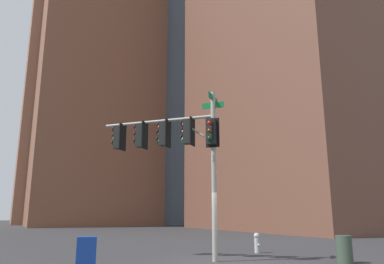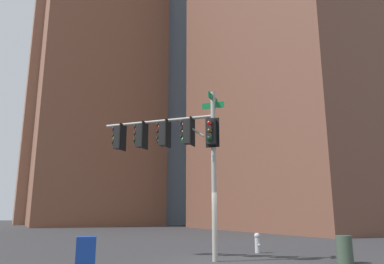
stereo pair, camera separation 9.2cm
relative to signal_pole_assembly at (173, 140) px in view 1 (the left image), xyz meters
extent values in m
plane|color=#2D2D30|center=(1.46, 1.43, -4.63)|extent=(200.00, 200.00, 0.00)
cylinder|color=#9E998C|center=(1.21, 1.20, -1.38)|extent=(0.19, 0.19, 6.50)
cylinder|color=#9E998C|center=(-0.59, -0.50, 0.88)|extent=(3.68, 3.47, 0.12)
cylinder|color=#9E998C|center=(0.56, 0.59, 0.43)|extent=(0.81, 0.77, 0.75)
cube|color=#0F6B33|center=(1.21, 1.20, 1.62)|extent=(0.84, 0.89, 0.24)
cube|color=#0F6B33|center=(1.21, 1.20, 1.32)|extent=(0.69, 0.65, 0.24)
cube|color=white|center=(1.21, 1.20, -0.81)|extent=(0.33, 0.35, 0.24)
cube|color=black|center=(0.42, 0.46, 0.32)|extent=(0.48, 0.48, 1.00)
cube|color=black|center=(0.56, 0.59, 0.32)|extent=(0.40, 0.42, 1.16)
sphere|color=#470A07|center=(0.27, 0.32, 0.62)|extent=(0.20, 0.20, 0.20)
cylinder|color=black|center=(0.23, 0.27, 0.71)|extent=(0.19, 0.19, 0.23)
sphere|color=#4C330A|center=(0.27, 0.32, 0.32)|extent=(0.20, 0.20, 0.20)
cylinder|color=black|center=(0.23, 0.27, 0.41)|extent=(0.19, 0.19, 0.23)
sphere|color=green|center=(0.27, 0.32, 0.02)|extent=(0.20, 0.20, 0.20)
cylinder|color=black|center=(0.23, 0.27, 0.11)|extent=(0.19, 0.19, 0.23)
cube|color=black|center=(-0.36, -0.28, 0.32)|extent=(0.48, 0.48, 1.00)
cube|color=black|center=(-0.22, -0.15, 0.32)|extent=(0.40, 0.42, 1.16)
sphere|color=red|center=(-0.51, -0.42, 0.62)|extent=(0.20, 0.20, 0.20)
cylinder|color=black|center=(-0.56, -0.46, 0.71)|extent=(0.19, 0.19, 0.23)
sphere|color=#4C330A|center=(-0.51, -0.42, 0.32)|extent=(0.20, 0.20, 0.20)
cylinder|color=black|center=(-0.56, -0.46, 0.41)|extent=(0.19, 0.19, 0.23)
sphere|color=#0A3819|center=(-0.51, -0.42, 0.02)|extent=(0.20, 0.20, 0.20)
cylinder|color=black|center=(-0.56, -0.46, 0.11)|extent=(0.19, 0.19, 0.23)
cube|color=black|center=(-1.14, -1.01, 0.32)|extent=(0.48, 0.48, 1.00)
cube|color=black|center=(-1.00, -0.88, 0.32)|extent=(0.40, 0.42, 1.16)
sphere|color=red|center=(-1.29, -1.15, 0.62)|extent=(0.20, 0.20, 0.20)
cylinder|color=black|center=(-1.34, -1.20, 0.71)|extent=(0.19, 0.19, 0.23)
sphere|color=#4C330A|center=(-1.29, -1.15, 0.32)|extent=(0.20, 0.20, 0.20)
cylinder|color=black|center=(-1.34, -1.20, 0.41)|extent=(0.19, 0.19, 0.23)
sphere|color=#0A3819|center=(-1.29, -1.15, 0.02)|extent=(0.20, 0.20, 0.20)
cylinder|color=black|center=(-1.34, -1.20, 0.11)|extent=(0.19, 0.19, 0.23)
cube|color=black|center=(-1.93, -1.75, 0.32)|extent=(0.48, 0.48, 1.00)
cube|color=black|center=(-1.79, -1.62, 0.32)|extent=(0.40, 0.42, 1.16)
sphere|color=#470A07|center=(-2.07, -1.89, 0.62)|extent=(0.20, 0.20, 0.20)
cylinder|color=black|center=(-2.12, -1.93, 0.71)|extent=(0.19, 0.19, 0.23)
sphere|color=#F29E0C|center=(-2.07, -1.89, 0.32)|extent=(0.20, 0.20, 0.20)
cylinder|color=black|center=(-2.12, -1.93, 0.41)|extent=(0.19, 0.19, 0.23)
sphere|color=#0A3819|center=(-2.07, -1.89, 0.02)|extent=(0.20, 0.20, 0.20)
cylinder|color=black|center=(-2.12, -1.93, 0.11)|extent=(0.19, 0.19, 0.23)
cube|color=black|center=(1.41, 0.98, 0.18)|extent=(0.48, 0.48, 1.00)
cube|color=black|center=(1.28, 1.12, 0.18)|extent=(0.42, 0.40, 1.16)
sphere|color=red|center=(1.55, 0.83, 0.48)|extent=(0.20, 0.20, 0.20)
cylinder|color=black|center=(1.60, 0.78, 0.57)|extent=(0.19, 0.19, 0.23)
sphere|color=#4C330A|center=(1.55, 0.83, 0.18)|extent=(0.20, 0.20, 0.20)
cylinder|color=black|center=(1.60, 0.78, 0.27)|extent=(0.19, 0.19, 0.23)
sphere|color=#0A3819|center=(1.55, 0.83, -0.12)|extent=(0.20, 0.20, 0.20)
cylinder|color=black|center=(1.60, 0.78, -0.03)|extent=(0.19, 0.19, 0.23)
cylinder|color=#B2B2B7|center=(-0.61, 4.41, -4.31)|extent=(0.22, 0.22, 0.65)
sphere|color=#B2B2B7|center=(-0.61, 4.41, -3.89)|extent=(0.26, 0.26, 0.26)
cylinder|color=#B2B2B7|center=(-0.45, 4.41, -4.28)|extent=(0.10, 0.09, 0.09)
cylinder|color=#384738|center=(3.66, 5.09, -4.16)|extent=(0.56, 0.56, 0.95)
cube|color=#193FA5|center=(2.00, -3.61, -4.11)|extent=(0.53, 0.62, 1.05)
cube|color=brown|center=(-48.23, 5.57, 15.91)|extent=(23.73, 17.91, 41.08)
cube|color=#7A99B2|center=(-54.60, 13.59, 25.73)|extent=(32.03, 29.93, 60.73)
cube|color=#845B47|center=(-60.41, 4.79, 20.16)|extent=(19.98, 19.56, 49.59)
camera|label=1|loc=(13.47, -5.83, -2.92)|focal=34.36mm
camera|label=2|loc=(13.51, -5.75, -2.92)|focal=34.36mm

